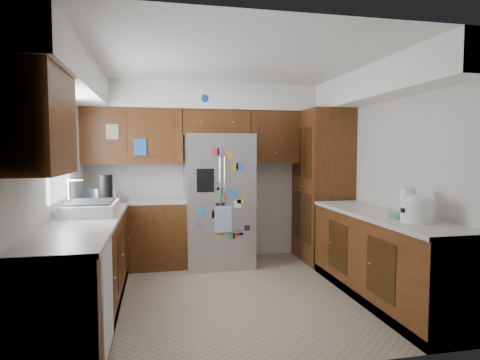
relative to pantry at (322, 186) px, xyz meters
name	(u,v)px	position (x,y,z in m)	size (l,w,h in m)	color
floor	(235,294)	(-1.50, -1.15, -1.07)	(3.60, 3.60, 0.00)	tan
room_shell	(220,129)	(-1.61, -0.79, 0.75)	(3.64, 3.24, 2.52)	beige
left_counter_run	(105,262)	(-2.86, -1.12, -0.65)	(1.36, 3.20, 0.92)	#47230D
right_counter_run	(383,261)	(0.00, -1.62, -0.65)	(0.63, 2.25, 0.92)	#47230D
pantry	(322,186)	(0.00, 0.00, 0.00)	(0.60, 0.90, 2.15)	#47230D
fridge	(218,200)	(-1.50, 0.05, -0.17)	(0.90, 0.79, 1.80)	gray
bridge_cabinet	(216,123)	(-1.50, 0.28, 0.90)	(0.96, 0.34, 0.35)	#47230D
fridge_top_items	(219,101)	(-1.46, 0.20, 1.20)	(0.69, 0.29, 0.27)	#1640AC
sink_assembly	(90,208)	(-3.00, -1.05, -0.09)	(0.52, 0.70, 0.37)	white
left_counter_clutter	(104,194)	(-2.95, -0.31, -0.02)	(0.36, 0.78, 0.38)	black
rice_cooker	(417,208)	(0.00, -2.15, -0.02)	(0.30, 0.29, 0.25)	white
paper_towel	(408,204)	(0.02, -1.99, 0.00)	(0.13, 0.13, 0.30)	white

